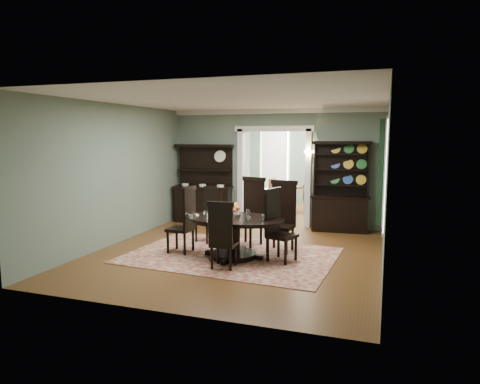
# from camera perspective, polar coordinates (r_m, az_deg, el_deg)

# --- Properties ---
(room) EXTENTS (5.51, 6.01, 3.01)m
(room) POSITION_cam_1_polar(r_m,az_deg,el_deg) (8.32, -0.42, 2.40)
(room) COLOR brown
(room) RESTS_ON ground
(parlor) EXTENTS (3.51, 3.50, 3.01)m
(parlor) POSITION_cam_1_polar(r_m,az_deg,el_deg) (13.61, 7.18, 4.05)
(parlor) COLOR brown
(parlor) RESTS_ON ground
(doorway_trim) EXTENTS (2.08, 0.25, 2.57)m
(doorway_trim) POSITION_cam_1_polar(r_m,az_deg,el_deg) (11.14, 4.57, 3.87)
(doorway_trim) COLOR silver
(doorway_trim) RESTS_ON floor
(right_window) EXTENTS (0.15, 1.47, 2.12)m
(right_window) POSITION_cam_1_polar(r_m,az_deg,el_deg) (8.74, 18.51, 2.41)
(right_window) COLOR white
(right_window) RESTS_ON wall_right
(wall_sconce) EXTENTS (0.27, 0.21, 0.21)m
(wall_sconce) POSITION_cam_1_polar(r_m,az_deg,el_deg) (10.79, 9.30, 5.12)
(wall_sconce) COLOR gold
(wall_sconce) RESTS_ON back_wall_right
(rug) EXTENTS (4.08, 2.97, 0.01)m
(rug) POSITION_cam_1_polar(r_m,az_deg,el_deg) (8.43, -1.18, -8.41)
(rug) COLOR maroon
(rug) RESTS_ON floor
(dining_table) EXTENTS (2.06, 1.96, 0.78)m
(dining_table) POSITION_cam_1_polar(r_m,az_deg,el_deg) (8.15, -0.85, -5.06)
(dining_table) COLOR black
(dining_table) RESTS_ON rug
(centerpiece) EXTENTS (1.57, 1.01, 0.26)m
(centerpiece) POSITION_cam_1_polar(r_m,az_deg,el_deg) (8.20, -1.07, -2.77)
(centerpiece) COLOR silver
(centerpiece) RESTS_ON dining_table
(chair_far_left) EXTENTS (0.57, 0.56, 1.21)m
(chair_far_left) POSITION_cam_1_polar(r_m,az_deg,el_deg) (9.43, -4.01, -2.80)
(chair_far_left) COLOR black
(chair_far_left) RESTS_ON rug
(chair_far_mid) EXTENTS (0.66, 0.64, 1.45)m
(chair_far_mid) POSITION_cam_1_polar(r_m,az_deg,el_deg) (9.13, 1.52, -2.32)
(chair_far_mid) COLOR black
(chair_far_mid) RESTS_ON rug
(chair_far_right) EXTENTS (0.57, 0.55, 1.43)m
(chair_far_right) POSITION_cam_1_polar(r_m,az_deg,el_deg) (8.68, 5.66, -2.92)
(chair_far_right) COLOR black
(chair_far_right) RESTS_ON rug
(chair_end_left) EXTENTS (0.47, 0.51, 1.33)m
(chair_end_left) POSITION_cam_1_polar(r_m,az_deg,el_deg) (8.52, -7.31, -3.50)
(chair_end_left) COLOR black
(chair_end_left) RESTS_ON rug
(chair_end_right) EXTENTS (0.61, 0.62, 1.36)m
(chair_end_right) POSITION_cam_1_polar(r_m,az_deg,el_deg) (7.97, 4.94, -4.13)
(chair_end_right) COLOR black
(chair_end_right) RESTS_ON rug
(chair_near) EXTENTS (0.47, 0.45, 1.21)m
(chair_near) POSITION_cam_1_polar(r_m,az_deg,el_deg) (7.41, -2.41, -5.60)
(chair_near) COLOR black
(chair_near) RESTS_ON rug
(sideboard) EXTENTS (1.64, 0.72, 2.09)m
(sideboard) POSITION_cam_1_polar(r_m,az_deg,el_deg) (11.61, -4.84, -0.39)
(sideboard) COLOR black
(sideboard) RESTS_ON floor
(welsh_dresser) EXTENTS (1.44, 0.62, 2.19)m
(welsh_dresser) POSITION_cam_1_polar(r_m,az_deg,el_deg) (10.70, 13.21, -0.89)
(welsh_dresser) COLOR black
(welsh_dresser) RESTS_ON floor
(parlor_table) EXTENTS (0.87, 0.87, 0.81)m
(parlor_table) POSITION_cam_1_polar(r_m,az_deg,el_deg) (13.07, 6.39, -0.44)
(parlor_table) COLOR brown
(parlor_table) RESTS_ON parlor_floor
(parlor_chair_left) EXTENTS (0.47, 0.46, 1.03)m
(parlor_chair_left) POSITION_cam_1_polar(r_m,az_deg,el_deg) (13.18, 3.84, -0.23)
(parlor_chair_left) COLOR brown
(parlor_chair_left) RESTS_ON parlor_floor
(parlor_chair_right) EXTENTS (0.39, 0.38, 0.89)m
(parlor_chair_right) POSITION_cam_1_polar(r_m,az_deg,el_deg) (12.95, 8.92, -0.77)
(parlor_chair_right) COLOR brown
(parlor_chair_right) RESTS_ON parlor_floor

